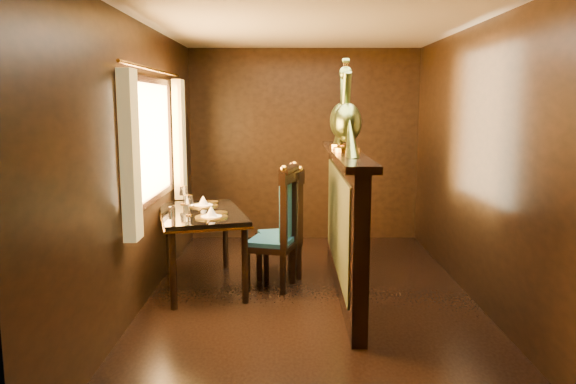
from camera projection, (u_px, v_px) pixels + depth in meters
The scene contains 8 objects.
ground at pixel (310, 302), 5.12m from camera, with size 5.00×5.00×0.00m, color black.
room_shell at pixel (302, 128), 4.89m from camera, with size 3.04×5.04×2.52m.
partition at pixel (344, 219), 5.30m from camera, with size 0.26×2.70×1.36m.
dining_table at pixel (201, 218), 5.46m from camera, with size 1.09×1.44×0.96m.
chair_left at pixel (282, 224), 5.40m from camera, with size 0.55×0.57×1.24m.
chair_right at pixel (289, 218), 5.84m from camera, with size 0.52×0.53×1.18m.
peacock_left at pixel (348, 105), 4.98m from camera, with size 0.26×0.70×0.84m, color #1C5435, non-canonical shape.
peacock_right at pixel (343, 104), 5.41m from camera, with size 0.27×0.71×0.85m, color #1C5435, non-canonical shape.
Camera 1 is at (-0.20, -4.90, 1.79)m, focal length 35.00 mm.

